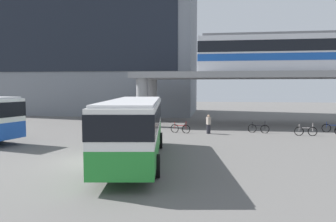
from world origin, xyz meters
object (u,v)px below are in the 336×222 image
object	(u,v)px
bicycle_silver	(306,131)
pedestrian_waiting_near_stop	(209,125)
train	(312,52)
bicycle_red	(180,129)
bicycle_black	(258,129)
bicycle_blue	(333,128)
station_building	(89,40)
bus_main	(135,123)

from	to	relation	value
bicycle_silver	pedestrian_waiting_near_stop	world-z (taller)	pedestrian_waiting_near_stop
train	bicycle_red	world-z (taller)	train
bicycle_silver	pedestrian_waiting_near_stop	bearing A→B (deg)	-179.92
bicycle_silver	bicycle_red	world-z (taller)	same
bicycle_silver	bicycle_red	bearing A→B (deg)	179.19
train	bicycle_silver	size ratio (longest dim) A/B	12.59
bicycle_black	bicycle_blue	bearing A→B (deg)	10.33
station_building	pedestrian_waiting_near_stop	distance (m)	29.47
pedestrian_waiting_near_stop	station_building	bearing A→B (deg)	131.74
station_building	bicycle_red	bearing A→B (deg)	-51.94
bus_main	pedestrian_waiting_near_stop	distance (m)	11.26
bus_main	bicycle_black	bearing A→B (deg)	56.03
bicycle_silver	bicycle_red	distance (m)	10.09
station_building	bicycle_blue	size ratio (longest dim) A/B	18.08
station_building	pedestrian_waiting_near_stop	xyz separation A→B (m)	(18.40, -20.63, -10.21)
bicycle_red	pedestrian_waiting_near_stop	bearing A→B (deg)	-3.71
train	bicycle_black	size ratio (longest dim) A/B	13.01
train	bicycle_blue	size ratio (longest dim) A/B	12.79
bicycle_black	bicycle_blue	world-z (taller)	same
train	bus_main	world-z (taller)	train
bus_main	pedestrian_waiting_near_stop	size ratio (longest dim) A/B	7.08
station_building	bicycle_red	size ratio (longest dim) A/B	18.51
train	station_building	bearing A→B (deg)	154.43
train	pedestrian_waiting_near_stop	world-z (taller)	train
station_building	bicycle_red	distance (m)	28.08
bus_main	bicycle_red	bearing A→B (deg)	83.11
train	bicycle_silver	xyz separation A→B (m)	(-2.30, -7.02, -6.96)
train	bicycle_blue	bearing A→B (deg)	-83.73
bus_main	bicycle_blue	distance (m)	19.22
train	bicycle_black	xyz separation A→B (m)	(-5.84, -5.94, -6.96)
bicycle_silver	bus_main	bearing A→B (deg)	-137.10
train	bus_main	distance (m)	22.93
train	bus_main	bearing A→B (deg)	-127.88
station_building	train	xyz separation A→B (m)	(28.43, -13.60, -3.63)
station_building	train	bearing A→B (deg)	-25.57
bicycle_black	bicycle_blue	xyz separation A→B (m)	(6.36, 1.16, 0.00)
station_building	bus_main	world-z (taller)	station_building
bicycle_blue	pedestrian_waiting_near_stop	distance (m)	10.79
train	bicycle_red	size ratio (longest dim) A/B	13.10
bicycle_black	bicycle_blue	distance (m)	6.47
bicycle_red	bicycle_blue	size ratio (longest dim) A/B	0.98
station_building	bus_main	bearing A→B (deg)	-64.72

